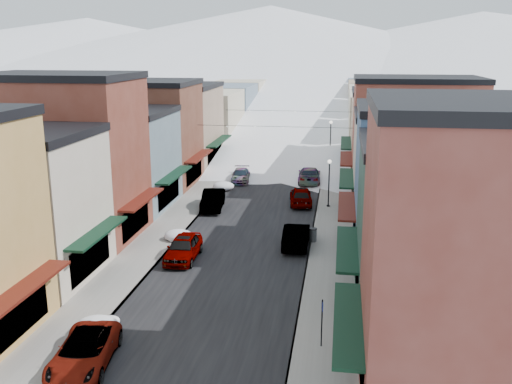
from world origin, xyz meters
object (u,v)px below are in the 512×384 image
(car_silver_sedan, at_px, (183,248))
(car_green_sedan, at_px, (296,235))
(car_white_suv, at_px, (84,352))
(trash_can, at_px, (313,235))
(car_dark_hatch, at_px, (213,200))
(streetlamp_near, at_px, (329,177))

(car_silver_sedan, relative_size, car_green_sedan, 0.96)
(car_white_suv, bearing_deg, car_silver_sedan, 78.99)
(car_green_sedan, xyz_separation_m, trash_can, (1.19, 0.86, -0.18))
(car_dark_hatch, distance_m, trash_can, 12.40)
(car_green_sedan, bearing_deg, car_dark_hatch, -47.44)
(car_white_suv, bearing_deg, car_dark_hatch, 82.27)
(car_green_sedan, xyz_separation_m, streetlamp_near, (2.06, 10.76, 2.05))
(car_silver_sedan, bearing_deg, car_dark_hatch, 92.22)
(car_white_suv, relative_size, car_dark_hatch, 1.03)
(car_dark_hatch, height_order, streetlamp_near, streetlamp_near)
(streetlamp_near, bearing_deg, car_white_suv, -109.97)
(trash_can, bearing_deg, car_silver_sedan, -151.77)
(car_white_suv, bearing_deg, trash_can, 55.25)
(streetlamp_near, bearing_deg, car_dark_hatch, -169.45)
(car_dark_hatch, height_order, car_green_sedan, car_dark_hatch)
(trash_can, distance_m, streetlamp_near, 10.19)
(trash_can, bearing_deg, car_white_suv, -117.02)
(car_green_sedan, distance_m, streetlamp_near, 11.14)
(car_white_suv, distance_m, car_green_sedan, 19.62)
(streetlamp_near, bearing_deg, car_green_sedan, -100.82)
(car_white_suv, xyz_separation_m, streetlamp_near, (10.37, 28.53, 2.15))
(car_white_suv, relative_size, trash_can, 5.23)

